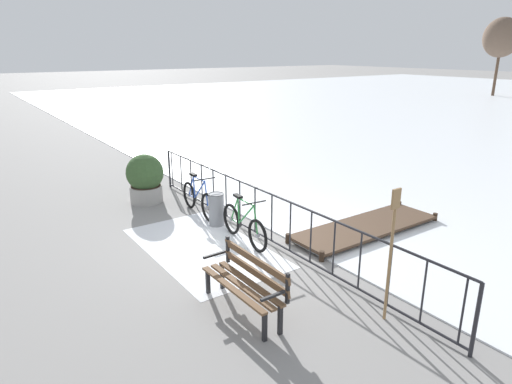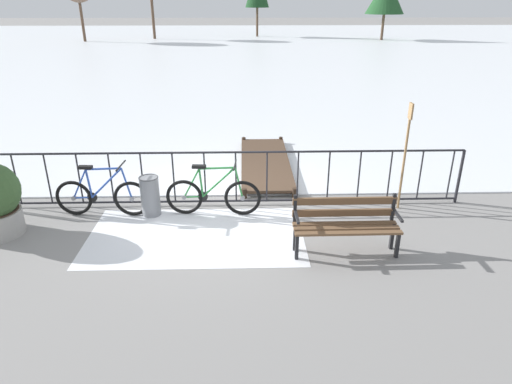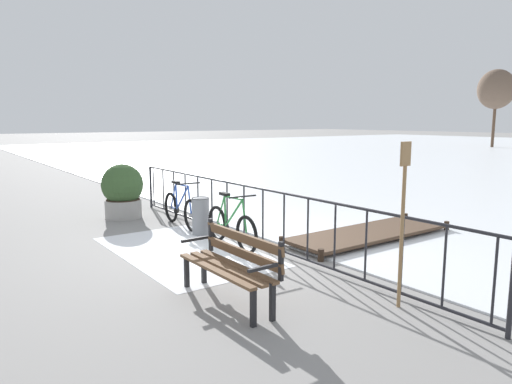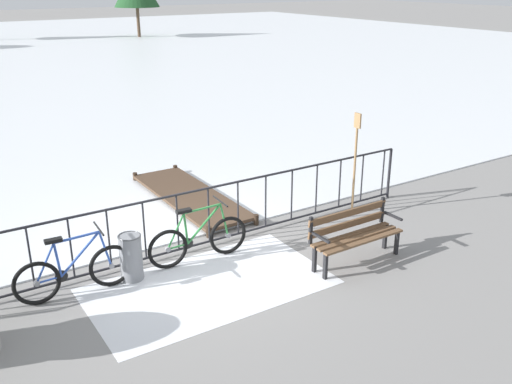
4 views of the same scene
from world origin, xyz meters
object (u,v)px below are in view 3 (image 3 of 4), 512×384
at_px(bicycle_second, 231,227).
at_px(park_bench, 232,261).
at_px(trash_bin, 201,216).
at_px(bicycle_near_railing, 181,209).
at_px(planter_with_shrub, 123,191).
at_px(oar_upright, 403,214).

bearing_deg(bicycle_second, park_bench, -32.51).
bearing_deg(trash_bin, bicycle_near_railing, -179.83).
xyz_separation_m(bicycle_near_railing, park_bench, (4.07, -1.35, 0.14)).
distance_m(planter_with_shrub, trash_bin, 2.52).
height_order(bicycle_second, trash_bin, bicycle_second).
relative_size(bicycle_second, park_bench, 1.07).
bearing_deg(oar_upright, bicycle_second, -177.18).
xyz_separation_m(park_bench, oar_upright, (1.34, 1.50, 0.63)).
relative_size(bicycle_second, planter_with_shrub, 1.38).
distance_m(bicycle_near_railing, oar_upright, 5.47).
bearing_deg(park_bench, oar_upright, 48.30).
relative_size(bicycle_near_railing, oar_upright, 0.86).
distance_m(bicycle_second, trash_bin, 1.13).
bearing_deg(planter_with_shrub, oar_upright, 6.66).
bearing_deg(park_bench, planter_with_shrub, 173.02).
height_order(planter_with_shrub, trash_bin, planter_with_shrub).
xyz_separation_m(bicycle_near_railing, planter_with_shrub, (-1.56, -0.67, 0.26)).
bearing_deg(oar_upright, bicycle_near_railing, -178.42).
distance_m(planter_with_shrub, oar_upright, 7.04).
distance_m(bicycle_second, oar_upright, 3.52).
height_order(bicycle_near_railing, planter_with_shrub, planter_with_shrub).
bearing_deg(trash_bin, oar_upright, 1.84).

